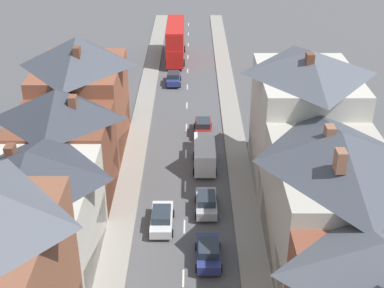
{
  "coord_description": "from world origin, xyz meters",
  "views": [
    {
      "loc": [
        0.61,
        -10.68,
        25.87
      ],
      "look_at": [
        0.44,
        34.91,
        1.71
      ],
      "focal_mm": 50.0,
      "sensor_mm": 36.0,
      "label": 1
    }
  ],
  "objects_px": {
    "car_parked_left_a": "(205,127)",
    "car_mid_black": "(163,218)",
    "delivery_van": "(206,154)",
    "car_parked_right_a": "(208,203)",
    "car_near_silver": "(210,252)",
    "car_near_blue": "(175,78)",
    "double_decker_bus_lead": "(177,41)"
  },
  "relations": [
    {
      "from": "car_near_blue",
      "to": "car_mid_black",
      "type": "distance_m",
      "value": 31.0
    },
    {
      "from": "double_decker_bus_lead",
      "to": "delivery_van",
      "type": "height_order",
      "value": "double_decker_bus_lead"
    },
    {
      "from": "car_parked_right_a",
      "to": "car_near_blue",
      "type": "bearing_deg",
      "value": 97.12
    },
    {
      "from": "double_decker_bus_lead",
      "to": "car_parked_right_a",
      "type": "distance_m",
      "value": 38.98
    },
    {
      "from": "double_decker_bus_lead",
      "to": "delivery_van",
      "type": "relative_size",
      "value": 2.08
    },
    {
      "from": "car_near_silver",
      "to": "car_parked_left_a",
      "type": "bearing_deg",
      "value": 90.0
    },
    {
      "from": "double_decker_bus_lead",
      "to": "car_near_blue",
      "type": "bearing_deg",
      "value": -89.95
    },
    {
      "from": "car_parked_right_a",
      "to": "car_mid_black",
      "type": "relative_size",
      "value": 0.94
    },
    {
      "from": "car_near_blue",
      "to": "car_parked_left_a",
      "type": "xyz_separation_m",
      "value": [
        3.6,
        -14.49,
        0.0
      ]
    },
    {
      "from": "car_mid_black",
      "to": "double_decker_bus_lead",
      "type": "bearing_deg",
      "value": 90.01
    },
    {
      "from": "car_mid_black",
      "to": "delivery_van",
      "type": "distance_m",
      "value": 10.17
    },
    {
      "from": "car_parked_left_a",
      "to": "car_mid_black",
      "type": "xyz_separation_m",
      "value": [
        -3.6,
        -16.51,
        -0.03
      ]
    },
    {
      "from": "car_parked_left_a",
      "to": "car_parked_right_a",
      "type": "relative_size",
      "value": 1.01
    },
    {
      "from": "car_near_blue",
      "to": "car_near_silver",
      "type": "distance_m",
      "value": 35.37
    },
    {
      "from": "car_mid_black",
      "to": "delivery_van",
      "type": "relative_size",
      "value": 0.82
    },
    {
      "from": "car_parked_right_a",
      "to": "delivery_van",
      "type": "xyz_separation_m",
      "value": [
        0.0,
        7.32,
        0.52
      ]
    },
    {
      "from": "car_mid_black",
      "to": "delivery_van",
      "type": "xyz_separation_m",
      "value": [
        3.6,
        9.5,
        0.53
      ]
    },
    {
      "from": "car_near_silver",
      "to": "car_parked_left_a",
      "type": "xyz_separation_m",
      "value": [
        0.0,
        20.7,
        0.02
      ]
    },
    {
      "from": "car_parked_left_a",
      "to": "delivery_van",
      "type": "distance_m",
      "value": 7.03
    },
    {
      "from": "car_mid_black",
      "to": "car_near_silver",
      "type": "bearing_deg",
      "value": -49.32
    },
    {
      "from": "double_decker_bus_lead",
      "to": "car_near_blue",
      "type": "xyz_separation_m",
      "value": [
        0.01,
        -9.94,
        -1.99
      ]
    },
    {
      "from": "car_near_silver",
      "to": "delivery_van",
      "type": "height_order",
      "value": "delivery_van"
    },
    {
      "from": "car_parked_left_a",
      "to": "car_mid_black",
      "type": "bearing_deg",
      "value": -102.3
    },
    {
      "from": "car_near_blue",
      "to": "car_near_silver",
      "type": "xyz_separation_m",
      "value": [
        3.6,
        -35.19,
        -0.02
      ]
    },
    {
      "from": "car_near_blue",
      "to": "car_mid_black",
      "type": "relative_size",
      "value": 0.94
    },
    {
      "from": "car_near_silver",
      "to": "car_parked_right_a",
      "type": "height_order",
      "value": "car_parked_right_a"
    },
    {
      "from": "car_parked_left_a",
      "to": "car_mid_black",
      "type": "relative_size",
      "value": 0.95
    },
    {
      "from": "car_near_silver",
      "to": "car_parked_right_a",
      "type": "bearing_deg",
      "value": 90.0
    },
    {
      "from": "car_mid_black",
      "to": "car_parked_right_a",
      "type": "bearing_deg",
      "value": 31.19
    },
    {
      "from": "car_near_blue",
      "to": "delivery_van",
      "type": "xyz_separation_m",
      "value": [
        3.6,
        -21.5,
        0.51
      ]
    },
    {
      "from": "double_decker_bus_lead",
      "to": "car_parked_left_a",
      "type": "xyz_separation_m",
      "value": [
        3.61,
        -24.43,
        -1.98
      ]
    },
    {
      "from": "car_parked_right_a",
      "to": "delivery_van",
      "type": "relative_size",
      "value": 0.77
    }
  ]
}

